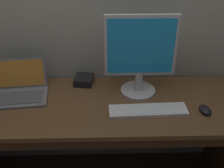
{
  "coord_description": "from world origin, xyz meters",
  "views": [
    {
      "loc": [
        0.08,
        -1.49,
        1.84
      ],
      "look_at": [
        0.12,
        0.0,
        0.92
      ],
      "focal_mm": 46.75,
      "sensor_mm": 36.0,
      "label": 1
    }
  ],
  "objects_px": {
    "laptop_space_gray": "(20,90)",
    "computer_mouse": "(205,110)",
    "external_drive_box": "(84,80)",
    "external_monitor": "(140,55)",
    "wired_keyboard": "(148,110)"
  },
  "relations": [
    {
      "from": "external_monitor",
      "to": "wired_keyboard",
      "type": "relative_size",
      "value": 1.13
    },
    {
      "from": "laptop_space_gray",
      "to": "computer_mouse",
      "type": "relative_size",
      "value": 3.63
    },
    {
      "from": "external_monitor",
      "to": "external_drive_box",
      "type": "bearing_deg",
      "value": 161.09
    },
    {
      "from": "laptop_space_gray",
      "to": "computer_mouse",
      "type": "height_order",
      "value": "laptop_space_gray"
    },
    {
      "from": "computer_mouse",
      "to": "external_drive_box",
      "type": "xyz_separation_m",
      "value": [
        -0.74,
        0.35,
        0.01
      ]
    },
    {
      "from": "computer_mouse",
      "to": "external_drive_box",
      "type": "distance_m",
      "value": 0.82
    },
    {
      "from": "external_drive_box",
      "to": "external_monitor",
      "type": "bearing_deg",
      "value": -18.91
    },
    {
      "from": "laptop_space_gray",
      "to": "external_monitor",
      "type": "xyz_separation_m",
      "value": [
        0.77,
        0.01,
        0.23
      ]
    },
    {
      "from": "laptop_space_gray",
      "to": "external_drive_box",
      "type": "xyz_separation_m",
      "value": [
        0.41,
        0.14,
        -0.02
      ]
    },
    {
      "from": "wired_keyboard",
      "to": "computer_mouse",
      "type": "bearing_deg",
      "value": -1.35
    },
    {
      "from": "external_drive_box",
      "to": "laptop_space_gray",
      "type": "bearing_deg",
      "value": -161.35
    },
    {
      "from": "computer_mouse",
      "to": "external_drive_box",
      "type": "height_order",
      "value": "external_drive_box"
    },
    {
      "from": "computer_mouse",
      "to": "wired_keyboard",
      "type": "bearing_deg",
      "value": 169.62
    },
    {
      "from": "laptop_space_gray",
      "to": "external_drive_box",
      "type": "distance_m",
      "value": 0.43
    },
    {
      "from": "external_monitor",
      "to": "computer_mouse",
      "type": "height_order",
      "value": "external_monitor"
    }
  ]
}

